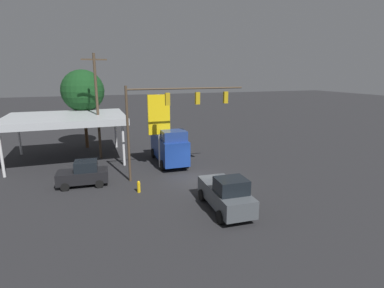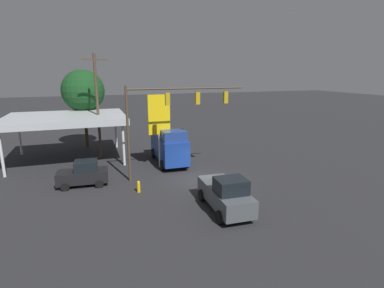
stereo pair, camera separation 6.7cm
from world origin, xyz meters
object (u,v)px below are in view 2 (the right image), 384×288
(street_tree, at_px, (83,91))
(fire_hydrant, at_px, (139,187))
(price_sign, at_px, (159,118))
(hatchback_crossing, at_px, (84,174))
(utility_pole, at_px, (97,105))
(pickup_parked, at_px, (226,194))
(traffic_signal_assembly, at_px, (172,108))
(delivery_truck, at_px, (169,146))

(street_tree, distance_m, fire_hydrant, 17.16)
(price_sign, distance_m, hatchback_crossing, 8.10)
(utility_pole, xyz_separation_m, pickup_parked, (-6.94, 15.18, -4.41))
(street_tree, bearing_deg, traffic_signal_assembly, 117.77)
(pickup_parked, bearing_deg, price_sign, -167.16)
(utility_pole, xyz_separation_m, price_sign, (-5.07, 4.95, -0.85))
(price_sign, height_order, hatchback_crossing, price_sign)
(traffic_signal_assembly, bearing_deg, pickup_parked, 100.45)
(pickup_parked, distance_m, fire_hydrant, 6.83)
(utility_pole, distance_m, pickup_parked, 17.26)
(street_tree, bearing_deg, hatchback_crossing, 88.38)
(price_sign, height_order, delivery_truck, price_sign)
(traffic_signal_assembly, height_order, utility_pole, utility_pole)
(utility_pole, xyz_separation_m, fire_hydrant, (-2.16, 10.34, -5.08))
(price_sign, xyz_separation_m, hatchback_crossing, (6.72, 2.55, -3.73))
(street_tree, bearing_deg, price_sign, 121.82)
(pickup_parked, xyz_separation_m, delivery_truck, (0.70, -11.22, 0.58))
(pickup_parked, bearing_deg, fire_hydrant, -132.82)
(traffic_signal_assembly, xyz_separation_m, delivery_truck, (-0.68, -3.75, -4.12))
(utility_pole, bearing_deg, street_tree, -76.36)
(traffic_signal_assembly, relative_size, utility_pole, 0.96)
(utility_pole, xyz_separation_m, street_tree, (1.28, -5.29, 1.08))
(hatchback_crossing, bearing_deg, utility_pole, -98.38)
(pickup_parked, relative_size, street_tree, 0.59)
(traffic_signal_assembly, relative_size, street_tree, 1.11)
(price_sign, height_order, street_tree, street_tree)
(price_sign, bearing_deg, pickup_parked, 100.33)
(price_sign, relative_size, fire_hydrant, 7.67)
(traffic_signal_assembly, relative_size, hatchback_crossing, 2.56)
(traffic_signal_assembly, distance_m, street_tree, 14.71)
(street_tree, relative_size, fire_hydrant, 10.23)
(traffic_signal_assembly, distance_m, delivery_truck, 5.61)
(pickup_parked, bearing_deg, delivery_truck, -173.94)
(traffic_signal_assembly, relative_size, fire_hydrant, 11.38)
(pickup_parked, bearing_deg, street_tree, -155.61)
(hatchback_crossing, bearing_deg, price_sign, -155.20)
(pickup_parked, height_order, street_tree, street_tree)
(price_sign, distance_m, fire_hydrant, 7.45)
(delivery_truck, height_order, fire_hydrant, delivery_truck)
(traffic_signal_assembly, xyz_separation_m, hatchback_crossing, (7.21, -0.20, -4.86))
(hatchback_crossing, bearing_deg, traffic_signal_assembly, -177.56)
(traffic_signal_assembly, xyz_separation_m, street_tree, (6.84, -13.00, 0.79))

